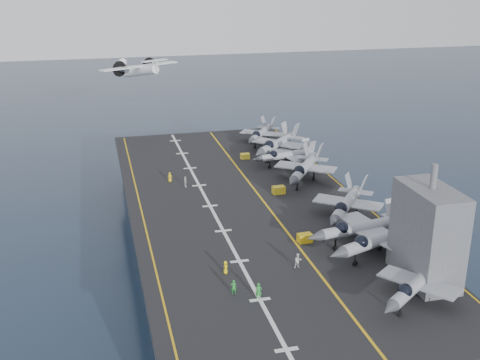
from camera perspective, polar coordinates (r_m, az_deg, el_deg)
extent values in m
plane|color=#142135|center=(103.23, 0.54, -7.54)|extent=(500.00, 500.00, 0.00)
cube|color=#56595E|center=(101.05, 0.55, -5.02)|extent=(36.00, 90.00, 10.00)
cube|color=black|center=(99.00, 0.56, -2.28)|extent=(38.00, 92.00, 0.40)
cube|color=gold|center=(99.66, 2.23, -2.01)|extent=(0.35, 90.00, 0.02)
cube|color=silver|center=(97.70, -2.86, -2.47)|extent=(0.50, 90.00, 0.02)
cube|color=gold|center=(96.40, -9.29, -3.03)|extent=(0.25, 90.00, 0.02)
cube|color=gold|center=(104.77, 10.41, -1.23)|extent=(0.25, 90.00, 0.02)
imported|color=yellow|center=(76.66, -1.38, -8.27)|extent=(0.97, 1.18, 1.70)
imported|color=#268C33|center=(72.09, -0.61, -10.12)|extent=(1.24, 0.95, 1.87)
imported|color=silver|center=(106.05, -5.20, -0.17)|extent=(0.87, 1.23, 1.95)
imported|color=yellow|center=(109.09, -6.66, 0.29)|extent=(1.13, 0.85, 1.73)
imported|color=#268C33|center=(71.12, 1.78, -10.50)|extent=(1.39, 1.10, 2.04)
imported|color=silver|center=(78.24, 5.53, -7.63)|extent=(1.29, 0.93, 2.01)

